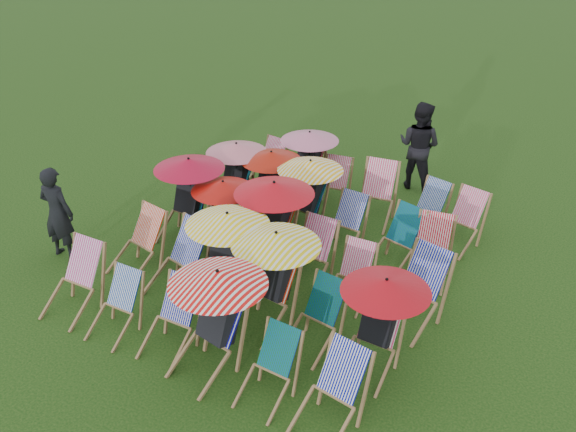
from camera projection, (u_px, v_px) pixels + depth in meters
The scene contains 33 objects.
ground at pixel (283, 274), 9.87m from camera, with size 100.00×100.00×0.00m, color black.
deckchair_0 at pixel (72, 281), 8.89m from camera, with size 0.70×0.93×0.96m.
deckchair_1 at pixel (114, 306), 8.50m from camera, with size 0.59×0.79×0.83m.
deckchair_2 at pixel (170, 320), 8.19m from camera, with size 0.65×0.87×0.90m.
deckchair_3 at pixel (211, 320), 7.72m from camera, with size 1.20×1.27×1.42m.
deckchair_4 at pixel (268, 370), 7.44m from camera, with size 0.56×0.78×0.84m.
deckchair_5 at pixel (330, 394), 7.04m from camera, with size 0.71×0.92×0.94m.
deckchair_6 at pixel (136, 243), 9.78m from camera, with size 0.72×0.93×0.94m.
deckchair_7 at pixel (176, 261), 9.27m from camera, with size 0.80×1.02×1.01m.
deckchair_8 at pixel (223, 257), 8.95m from camera, with size 1.17×1.27×1.39m.
deckchair_9 at pixel (269, 278), 8.50m from camera, with size 1.19×1.24×1.41m.
deckchair_10 at pixel (315, 318), 8.23m from camera, with size 0.65×0.86×0.89m.
deckchair_11 at pixel (376, 324), 7.76m from camera, with size 1.09×1.14×1.29m.
deckchair_12 at pixel (185, 196), 10.56m from camera, with size 1.16×1.22×1.37m.
deckchair_13 at pixel (219, 215), 10.21m from camera, with size 1.01×1.07×1.20m.
deckchair_14 at pixel (267, 224), 9.71m from camera, with size 1.21×1.28×1.44m.
deckchair_15 at pixel (309, 255), 9.50m from camera, with size 0.64×0.88×0.93m.
deckchair_16 at pixel (351, 276), 9.12m from camera, with size 0.60×0.80×0.82m.
deckchair_17 at pixel (415, 291), 8.63m from camera, with size 0.82×1.03×1.02m.
deckchair_18 at pixel (232, 176), 11.34m from camera, with size 1.08×1.12×1.28m.
deckchair_19 at pixel (267, 184), 11.09m from camera, with size 1.05×1.11×1.25m.
deckchair_20 at pixel (304, 195), 10.68m from camera, with size 1.09×1.16×1.30m.
deckchair_21 at pixel (344, 224), 10.34m from camera, with size 0.59×0.81×0.87m.
deckchair_22 at pixel (395, 240), 9.87m from camera, with size 0.77×0.95×0.91m.
deckchair_23 at pixel (430, 251), 9.59m from camera, with size 0.77×0.95×0.92m.
deckchair_24 at pixel (266, 165), 12.31m from camera, with size 0.66×0.86×0.88m.
deckchair_25 at pixel (304, 163), 11.82m from camera, with size 1.07×1.12×1.27m.
deckchair_26 at pixel (332, 185), 11.56m from camera, with size 0.71×0.88×0.86m.
deckchair_27 at pixel (375, 195), 11.11m from camera, with size 0.81×1.02×0.99m.
deckchair_28 at pixel (425, 209), 10.80m from camera, with size 0.70×0.87×0.85m.
deckchair_29 at pixel (461, 221), 10.40m from camera, with size 0.73×0.91×0.90m.
person_left at pixel (57, 213), 9.98m from camera, with size 0.56×0.37×1.55m, color black.
person_rear at pixel (419, 146), 12.06m from camera, with size 0.83×0.65×1.71m, color black.
Camera 1 is at (4.48, -6.81, 5.64)m, focal length 40.00 mm.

